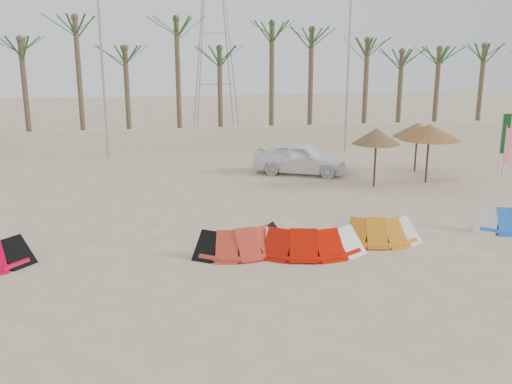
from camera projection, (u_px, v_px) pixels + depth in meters
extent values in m
plane|color=#D3B48A|center=(298.00, 302.00, 14.22)|extent=(120.00, 120.00, 0.00)
cube|color=beige|center=(210.00, 138.00, 35.03)|extent=(60.00, 0.30, 1.30)
cylinder|color=brown|center=(142.00, 94.00, 35.12)|extent=(0.32, 0.32, 6.50)
ellipsoid|color=#194719|center=(140.00, 40.00, 34.31)|extent=(4.00, 4.00, 2.40)
cylinder|color=brown|center=(300.00, 92.00, 36.82)|extent=(0.32, 0.32, 6.50)
ellipsoid|color=#194719|center=(301.00, 40.00, 36.01)|extent=(4.00, 4.00, 2.40)
cylinder|color=brown|center=(443.00, 90.00, 38.53)|extent=(0.32, 0.32, 6.50)
ellipsoid|color=#194719|center=(447.00, 40.00, 37.71)|extent=(4.00, 4.00, 2.40)
cylinder|color=#A5A8AD|center=(102.00, 58.00, 30.88)|extent=(0.14, 0.14, 11.00)
cylinder|color=#A5A8AD|center=(349.00, 57.00, 33.27)|extent=(0.14, 0.14, 11.00)
cube|color=black|center=(20.00, 256.00, 16.56)|extent=(0.69, 1.15, 0.40)
cylinder|color=red|center=(244.00, 251.00, 17.44)|extent=(2.68, 0.67, 0.20)
cube|color=black|center=(204.00, 247.00, 17.30)|extent=(0.79, 1.19, 0.40)
cube|color=black|center=(281.00, 243.00, 17.71)|extent=(0.79, 1.19, 0.40)
cylinder|color=#B80E00|center=(303.00, 249.00, 17.55)|extent=(3.32, 0.92, 0.20)
cube|color=white|center=(254.00, 247.00, 17.35)|extent=(0.82, 1.20, 0.40)
cube|color=white|center=(349.00, 241.00, 17.87)|extent=(0.82, 1.20, 0.40)
cylinder|color=orange|center=(374.00, 239.00, 18.48)|extent=(2.55, 0.74, 0.20)
cube|color=silver|center=(339.00, 236.00, 18.34)|extent=(0.82, 1.20, 0.40)
cube|color=silver|center=(407.00, 232.00, 18.73)|extent=(0.82, 1.20, 0.40)
cube|color=silver|center=(483.00, 223.00, 19.65)|extent=(0.64, 1.12, 0.40)
cylinder|color=#4C331E|center=(375.00, 159.00, 25.47)|extent=(0.10, 0.10, 2.55)
cone|color=brown|center=(376.00, 136.00, 25.21)|extent=(2.15, 2.15, 0.70)
cylinder|color=#4C331E|center=(428.00, 155.00, 26.14)|extent=(0.10, 0.10, 2.64)
cone|color=#966231|center=(429.00, 132.00, 25.87)|extent=(2.82, 2.82, 0.70)
cylinder|color=#4C331E|center=(416.00, 148.00, 28.58)|extent=(0.10, 0.10, 2.36)
cone|color=olive|center=(417.00, 130.00, 28.35)|extent=(2.44, 2.44, 0.70)
cylinder|color=#A5A8AD|center=(504.00, 153.00, 26.54)|extent=(0.04, 0.04, 2.63)
cube|color=#F96788|center=(509.00, 146.00, 26.50)|extent=(0.41, 0.11, 1.71)
cylinder|color=#A5A8AD|center=(501.00, 141.00, 28.51)|extent=(0.04, 0.04, 3.08)
cube|color=#103F17|center=(505.00, 134.00, 28.45)|extent=(0.42, 0.07, 2.00)
imported|color=white|center=(300.00, 158.00, 28.19)|extent=(4.95, 3.59, 1.57)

